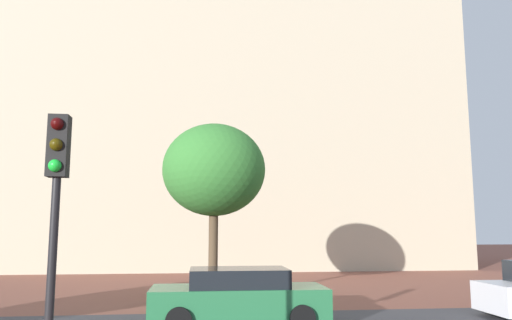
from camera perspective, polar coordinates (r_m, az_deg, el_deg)
landmark_building at (r=36.60m, az=-2.90°, el=6.62°), size 29.21×14.51×40.40m
car_green at (r=13.31m, az=-2.04°, el=-15.70°), size 4.55×2.07×1.46m
traffic_light_pole at (r=7.50m, az=-22.33°, el=-4.28°), size 0.28×0.34×4.12m
tree_curb_far at (r=17.60m, az=-4.90°, el=-1.21°), size 3.67×3.67×6.23m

